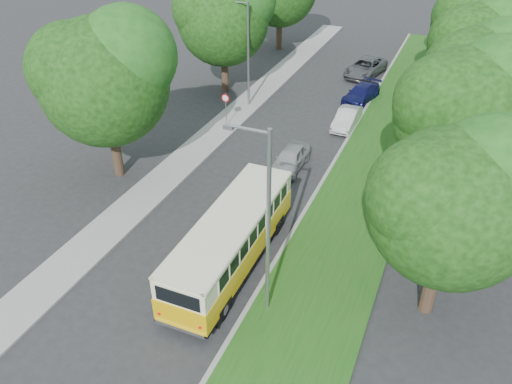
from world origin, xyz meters
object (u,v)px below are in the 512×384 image
at_px(vintage_bus, 232,241).
at_px(car_white, 347,119).
at_px(car_silver, 290,158).
at_px(car_blue, 361,94).
at_px(lamppost_near, 266,221).
at_px(car_grey, 365,67).
at_px(lamppost_far, 247,51).

relative_size(vintage_bus, car_white, 2.45).
height_order(car_silver, car_blue, car_silver).
relative_size(lamppost_near, car_silver, 2.08).
height_order(car_white, car_blue, car_white).
xyz_separation_m(car_white, car_grey, (-1.07, 10.56, 0.09)).
xyz_separation_m(lamppost_near, vintage_bus, (-2.33, 1.88, -3.01)).
relative_size(car_silver, car_white, 1.03).
bearing_deg(car_grey, lamppost_near, -74.74).
distance_m(lamppost_near, car_blue, 23.00).
height_order(car_silver, car_white, car_silver).
bearing_deg(lamppost_far, car_silver, -51.25).
bearing_deg(lamppost_near, car_grey, 94.58).
xyz_separation_m(vintage_bus, car_blue, (1.01, 20.77, -0.75)).
bearing_deg(car_silver, car_blue, 83.01).
bearing_deg(car_white, lamppost_near, -85.32).
bearing_deg(car_blue, lamppost_near, -74.52).
bearing_deg(vintage_bus, lamppost_near, -39.08).
bearing_deg(car_silver, vintage_bus, -86.16).
xyz_separation_m(car_blue, car_grey, (-0.95, 5.70, 0.09)).
xyz_separation_m(lamppost_near, car_blue, (-1.32, 22.65, -3.76)).
bearing_deg(car_silver, car_white, 76.89).
distance_m(lamppost_near, car_grey, 28.67).
xyz_separation_m(car_silver, car_blue, (1.54, 11.68, -0.05)).
bearing_deg(lamppost_far, car_grey, 56.03).
bearing_deg(vintage_bus, lamppost_far, 111.43).
xyz_separation_m(lamppost_far, vintage_bus, (6.58, -16.62, -2.76)).
bearing_deg(lamppost_far, vintage_bus, -68.41).
bearing_deg(lamppost_near, lamppost_far, 115.71).
bearing_deg(vintage_bus, car_silver, 93.17).
height_order(lamppost_far, car_grey, lamppost_far).
bearing_deg(car_white, car_blue, 92.15).
relative_size(lamppost_near, car_grey, 1.58).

